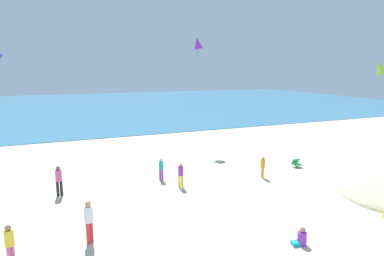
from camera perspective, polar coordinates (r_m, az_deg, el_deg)
ground_plane at (r=18.19m, az=-1.98°, el=-11.54°), size 120.00×120.00×0.00m
ocean_water at (r=62.74m, az=-16.69°, el=3.83°), size 120.00×60.00×0.05m
beach_chair_near_camera at (r=23.89m, az=18.04°, el=-5.95°), size 0.61×0.59×0.56m
person_0 at (r=13.44m, az=-29.59°, el=-17.17°), size 0.42×0.42×1.54m
person_1 at (r=13.99m, az=18.75°, el=-18.01°), size 0.64×0.43×0.74m
person_4 at (r=13.76m, az=-17.81°, el=-15.03°), size 0.49×0.49×1.75m
person_5 at (r=20.07m, az=-5.49°, el=-6.99°), size 0.39×0.39×1.40m
person_6 at (r=18.98m, az=-22.52°, el=-8.30°), size 0.37×0.37×1.67m
person_7 at (r=20.92m, az=12.42°, el=-6.49°), size 0.34×0.34×1.39m
person_8 at (r=18.81m, az=-2.00°, el=-8.04°), size 0.38×0.38×1.46m
kite_lime at (r=24.68m, az=30.29°, el=9.23°), size 1.10×0.92×1.33m
kite_purple at (r=28.49m, az=1.02°, el=14.77°), size 1.23×1.17×1.69m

